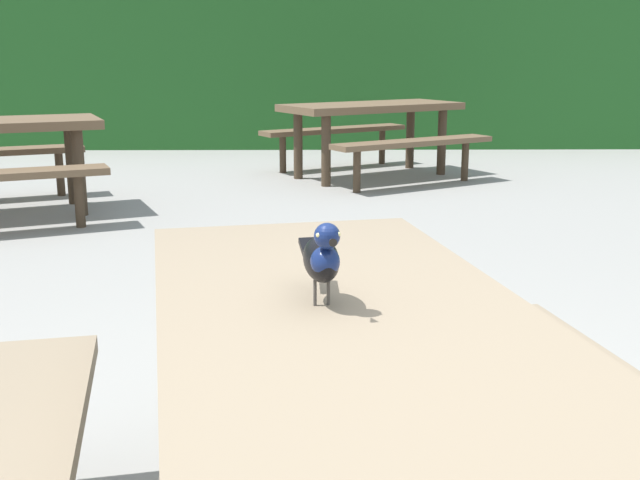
{
  "coord_description": "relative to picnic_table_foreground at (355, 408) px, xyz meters",
  "views": [
    {
      "loc": [
        -0.23,
        -1.22,
        1.25
      ],
      "look_at": [
        -0.2,
        0.46,
        0.84
      ],
      "focal_mm": 43.77,
      "sensor_mm": 36.0,
      "label": 1
    }
  ],
  "objects": [
    {
      "name": "bird_grackle",
      "position": [
        -0.07,
        0.09,
        0.29
      ],
      "size": [
        0.1,
        0.29,
        0.18
      ],
      "color": "black",
      "rests_on": "picnic_table_foreground"
    },
    {
      "name": "hedge_wall",
      "position": [
        0.14,
        9.43,
        0.46
      ],
      "size": [
        28.0,
        1.48,
        2.03
      ],
      "primitive_type": "cube",
      "color": "#235B23",
      "rests_on": "ground"
    },
    {
      "name": "picnic_table_foreground",
      "position": [
        0.0,
        0.0,
        0.0
      ],
      "size": [
        1.98,
        2.0,
        0.74
      ],
      "color": "#84725B",
      "rests_on": "ground"
    },
    {
      "name": "picnic_table_mid_right",
      "position": [
        0.54,
        6.47,
        0.0
      ],
      "size": [
        2.33,
        2.31,
        0.74
      ],
      "color": "brown",
      "rests_on": "ground"
    }
  ]
}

